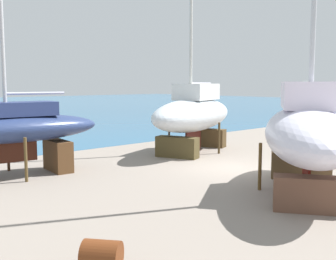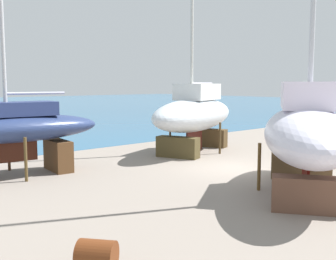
{
  "view_description": "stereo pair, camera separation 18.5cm",
  "coord_description": "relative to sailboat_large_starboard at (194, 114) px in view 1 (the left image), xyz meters",
  "views": [
    {
      "loc": [
        -14.06,
        -11.32,
        3.74
      ],
      "look_at": [
        -2.27,
        1.57,
        1.75
      ],
      "focal_mm": 43.82,
      "sensor_mm": 36.0,
      "label": 1
    },
    {
      "loc": [
        -13.92,
        -11.44,
        3.74
      ],
      "look_at": [
        -2.27,
        1.57,
        1.75
      ],
      "focal_mm": 43.82,
      "sensor_mm": 36.0,
      "label": 2
    }
  ],
  "objects": [
    {
      "name": "ground_plane",
      "position": [
        -2.07,
        -6.25,
        -2.07
      ],
      "size": [
        43.06,
        43.06,
        0.0
      ],
      "primitive_type": "plane",
      "color": "gray"
    },
    {
      "name": "barrel_tipped_left",
      "position": [
        9.81,
        -0.22,
        -1.79
      ],
      "size": [
        0.91,
        1.08,
        0.57
      ],
      "primitive_type": "cylinder",
      "rotation": [
        1.57,
        0.0,
        2.71
      ],
      "color": "brown",
      "rests_on": "ground"
    },
    {
      "name": "worker",
      "position": [
        2.33,
        -5.08,
        -1.22
      ],
      "size": [
        0.34,
        0.49,
        1.64
      ],
      "rotation": [
        0.0,
        0.0,
        6.03
      ],
      "color": "orange",
      "rests_on": "ground"
    },
    {
      "name": "sailboat_mid_port",
      "position": [
        -9.61,
        0.62,
        -0.22
      ],
      "size": [
        7.14,
        2.94,
        10.97
      ],
      "rotation": [
        0.0,
        0.0,
        3.03
      ],
      "color": "brown",
      "rests_on": "ground"
    },
    {
      "name": "barrel_tar_black",
      "position": [
        -11.8,
        -8.84,
        -1.76
      ],
      "size": [
        0.96,
        0.98,
        0.62
      ],
      "primitive_type": "cylinder",
      "rotation": [
        1.57,
        0.0,
        0.66
      ],
      "color": "#632E13",
      "rests_on": "ground"
    },
    {
      "name": "sailboat_large_starboard",
      "position": [
        0.0,
        0.0,
        0.0
      ],
      "size": [
        8.65,
        5.43,
        12.8
      ],
      "rotation": [
        0.0,
        0.0,
        3.5
      ],
      "color": "#493D22",
      "rests_on": "ground"
    },
    {
      "name": "timber_long_aft",
      "position": [
        9.13,
        -3.18,
        -2.02
      ],
      "size": [
        1.04,
        1.71,
        0.11
      ],
      "primitive_type": "cube",
      "rotation": [
        0.0,
        0.0,
        1.07
      ],
      "color": "olive",
      "rests_on": "ground"
    },
    {
      "name": "sailboat_small_center",
      "position": [
        -3.32,
        -8.57,
        0.04
      ],
      "size": [
        8.66,
        7.14,
        15.16
      ],
      "rotation": [
        0.0,
        0.0,
        3.74
      ],
      "color": "brown",
      "rests_on": "ground"
    }
  ]
}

